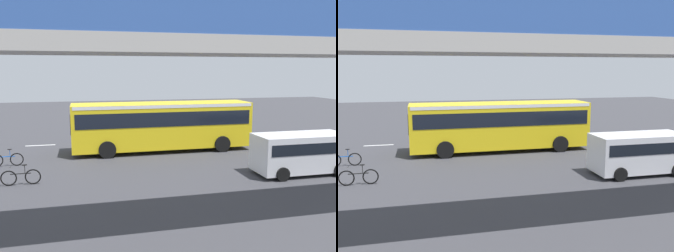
% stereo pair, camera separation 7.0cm
% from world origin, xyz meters
% --- Properties ---
extents(ground, '(80.00, 80.00, 0.00)m').
position_xyz_m(ground, '(0.00, 0.00, 0.00)').
color(ground, '#38383D').
extents(city_bus, '(11.54, 2.85, 3.15)m').
position_xyz_m(city_bus, '(0.00, 0.31, 1.88)').
color(city_bus, yellow).
rests_on(city_bus, ground).
extents(parked_van, '(4.80, 2.17, 2.05)m').
position_xyz_m(parked_van, '(-5.69, 7.15, 1.18)').
color(parked_van, silver).
rests_on(parked_van, ground).
extents(bicycle_black, '(1.77, 0.44, 0.96)m').
position_xyz_m(bicycle_black, '(7.92, 5.80, 0.37)').
color(bicycle_black, black).
rests_on(bicycle_black, ground).
extents(bicycle_blue, '(1.77, 0.44, 0.96)m').
position_xyz_m(bicycle_blue, '(9.21, 2.12, 0.37)').
color(bicycle_blue, black).
rests_on(bicycle_blue, ground).
extents(pedestrian, '(0.38, 0.38, 1.79)m').
position_xyz_m(pedestrian, '(-2.70, -3.60, 0.89)').
color(pedestrian, '#2D2D38').
rests_on(pedestrian, ground).
extents(traffic_sign, '(0.08, 0.60, 2.80)m').
position_xyz_m(traffic_sign, '(1.68, -4.81, 1.89)').
color(traffic_sign, slate).
rests_on(traffic_sign, ground).
extents(lane_dash_leftmost, '(2.00, 0.20, 0.01)m').
position_xyz_m(lane_dash_leftmost, '(-8.00, -3.30, 0.00)').
color(lane_dash_leftmost, silver).
rests_on(lane_dash_leftmost, ground).
extents(lane_dash_left, '(2.00, 0.20, 0.01)m').
position_xyz_m(lane_dash_left, '(-4.00, -3.30, 0.00)').
color(lane_dash_left, silver).
rests_on(lane_dash_left, ground).
extents(lane_dash_centre, '(2.00, 0.20, 0.01)m').
position_xyz_m(lane_dash_centre, '(0.00, -3.30, 0.00)').
color(lane_dash_centre, silver).
rests_on(lane_dash_centre, ground).
extents(lane_dash_right, '(2.00, 0.20, 0.01)m').
position_xyz_m(lane_dash_right, '(4.00, -3.30, 0.00)').
color(lane_dash_right, silver).
rests_on(lane_dash_right, ground).
extents(lane_dash_rightmost, '(2.00, 0.20, 0.01)m').
position_xyz_m(lane_dash_rightmost, '(8.00, -3.30, 0.00)').
color(lane_dash_rightmost, silver).
rests_on(lane_dash_rightmost, ground).
extents(pedestrian_overpass, '(27.47, 2.60, 7.30)m').
position_xyz_m(pedestrian_overpass, '(0.00, 12.34, 5.45)').
color(pedestrian_overpass, '#B2ADA5').
rests_on(pedestrian_overpass, ground).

